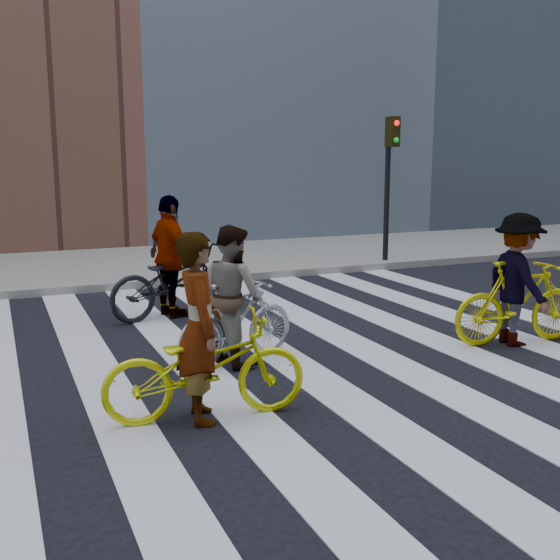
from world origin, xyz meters
TOP-DOWN VIEW (x-y plane):
  - ground at (0.00, 0.00)m, footprint 100.00×100.00m
  - sidewalk_far at (0.00, 7.50)m, footprint 100.00×5.00m
  - zebra_crosswalk at (0.00, 0.00)m, footprint 8.25×10.00m
  - traffic_signal at (4.40, 5.32)m, footprint 0.22×0.42m
  - bike_yellow_left at (-2.00, -1.49)m, footprint 1.98×0.90m
  - bike_silver_mid at (-1.13, 0.05)m, footprint 1.72×0.91m
  - bike_yellow_right at (2.54, -0.70)m, footprint 1.92×0.80m
  - bike_dark_rear at (-1.22, 2.63)m, footprint 2.29×1.30m
  - rider_left at (-2.05, -1.49)m, footprint 0.50×0.70m
  - rider_mid at (-1.18, 0.05)m, footprint 0.83×0.95m
  - rider_right at (2.49, -0.70)m, footprint 0.81×1.21m
  - rider_rear at (-1.27, 2.63)m, footprint 0.73×1.19m

SIDE VIEW (x-z plane):
  - ground at x=0.00m, z-range 0.00..0.00m
  - zebra_crosswalk at x=0.00m, z-range 0.00..0.01m
  - sidewalk_far at x=0.00m, z-range 0.00..0.15m
  - bike_silver_mid at x=-1.13m, z-range 0.00..1.00m
  - bike_yellow_left at x=-2.00m, z-range 0.00..1.00m
  - bike_yellow_right at x=2.54m, z-range 0.00..1.12m
  - bike_dark_rear at x=-1.22m, z-range 0.00..1.14m
  - rider_mid at x=-1.18m, z-range 0.00..1.67m
  - rider_right at x=2.49m, z-range 0.00..1.74m
  - rider_left at x=-2.05m, z-range 0.00..1.78m
  - rider_rear at x=-1.27m, z-range 0.00..1.88m
  - traffic_signal at x=4.40m, z-range 0.62..3.94m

